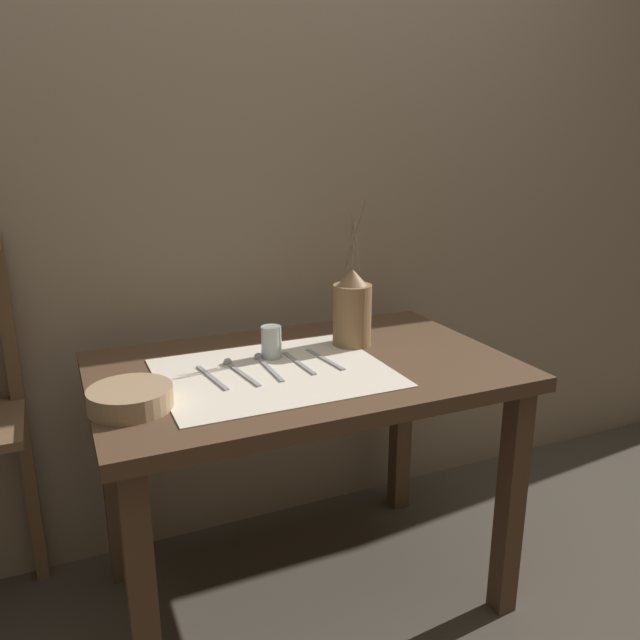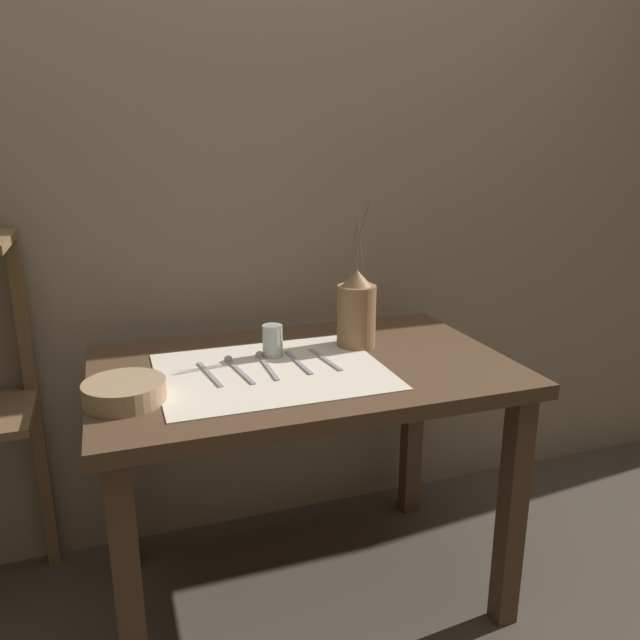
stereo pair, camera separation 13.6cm
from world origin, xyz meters
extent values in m
plane|color=#473F35|center=(0.00, 0.00, 0.00)|extent=(12.00, 12.00, 0.00)
cube|color=gray|center=(0.00, 0.47, 1.20)|extent=(7.00, 0.06, 2.40)
cube|color=#4C3523|center=(0.00, 0.00, 0.72)|extent=(1.13, 0.71, 0.04)
cube|color=#4C3523|center=(-0.50, -0.30, 0.35)|extent=(0.06, 0.06, 0.70)
cube|color=#4C3523|center=(0.50, -0.30, 0.35)|extent=(0.06, 0.06, 0.70)
cube|color=#4C3523|center=(-0.50, 0.30, 0.35)|extent=(0.06, 0.06, 0.70)
cube|color=#4C3523|center=(0.50, 0.30, 0.35)|extent=(0.06, 0.06, 0.70)
cube|color=brown|center=(-0.73, 0.40, 0.54)|extent=(0.04, 0.04, 1.09)
cube|color=beige|center=(-0.10, -0.03, 0.74)|extent=(0.59, 0.47, 0.00)
cylinder|color=olive|center=(0.20, 0.10, 0.83)|extent=(0.11, 0.11, 0.18)
cone|color=olive|center=(0.20, 0.10, 0.95)|extent=(0.09, 0.09, 0.05)
cylinder|color=brown|center=(0.18, 0.08, 1.05)|extent=(0.02, 0.02, 0.16)
cylinder|color=brown|center=(0.20, 0.08, 1.04)|extent=(0.03, 0.01, 0.14)
cylinder|color=brown|center=(0.20, 0.10, 1.07)|extent=(0.04, 0.04, 0.19)
cylinder|color=brown|center=(0.19, 0.09, 1.05)|extent=(0.01, 0.01, 0.16)
cylinder|color=#9E7F5B|center=(-0.47, -0.11, 0.76)|extent=(0.19, 0.19, 0.05)
cylinder|color=#B7C1BC|center=(-0.06, 0.08, 0.79)|extent=(0.06, 0.06, 0.09)
cube|color=#939399|center=(-0.26, -0.01, 0.74)|extent=(0.04, 0.19, 0.00)
cube|color=#939399|center=(-0.18, -0.02, 0.74)|extent=(0.04, 0.19, 0.00)
sphere|color=#939399|center=(-0.19, 0.08, 0.75)|extent=(0.02, 0.02, 0.02)
cube|color=#939399|center=(-0.10, -0.01, 0.74)|extent=(0.01, 0.19, 0.00)
sphere|color=#939399|center=(-0.10, 0.08, 0.75)|extent=(0.02, 0.02, 0.02)
cube|color=#939399|center=(-0.01, 0.00, 0.74)|extent=(0.02, 0.19, 0.00)
cube|color=#939399|center=(0.06, 0.00, 0.74)|extent=(0.04, 0.19, 0.00)
camera|label=1|loc=(-0.61, -1.48, 1.33)|focal=35.00mm
camera|label=2|loc=(-0.48, -1.53, 1.33)|focal=35.00mm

